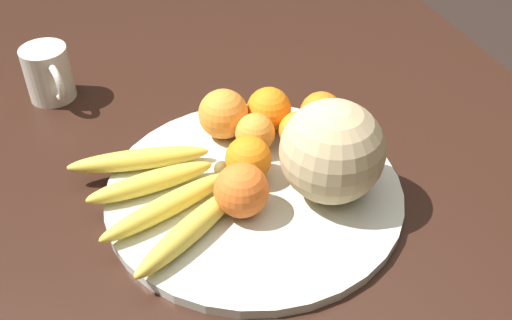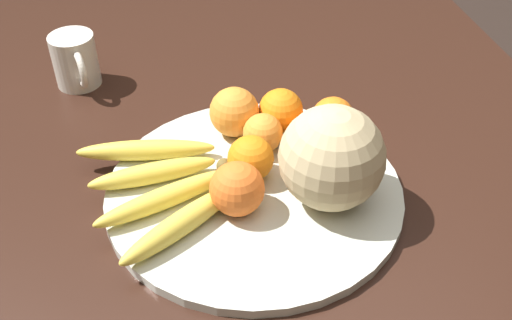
% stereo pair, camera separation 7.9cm
% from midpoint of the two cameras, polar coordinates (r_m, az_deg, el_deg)
% --- Properties ---
extents(kitchen_table, '(1.69, 1.09, 0.73)m').
position_cam_midpoint_polar(kitchen_table, '(0.89, 2.39, -7.14)').
color(kitchen_table, black).
rests_on(kitchen_table, ground_plane).
extents(fruit_bowl, '(0.41, 0.41, 0.01)m').
position_cam_midpoint_polar(fruit_bowl, '(0.83, 2.73, -3.13)').
color(fruit_bowl, beige).
rests_on(fruit_bowl, kitchen_table).
extents(melon, '(0.14, 0.14, 0.14)m').
position_cam_midpoint_polar(melon, '(0.78, 10.14, 0.08)').
color(melon, tan).
rests_on(melon, fruit_bowl).
extents(banana_bunch, '(0.25, 0.23, 0.03)m').
position_cam_midpoint_polar(banana_bunch, '(0.81, -6.17, -2.49)').
color(banana_bunch, brown).
rests_on(banana_bunch, fruit_bowl).
extents(orange_front_left, '(0.07, 0.07, 0.07)m').
position_cam_midpoint_polar(orange_front_left, '(0.91, 9.83, 3.84)').
color(orange_front_left, orange).
rests_on(orange_front_left, fruit_bowl).
extents(orange_front_right, '(0.06, 0.06, 0.06)m').
position_cam_midpoint_polar(orange_front_right, '(0.82, 1.95, 0.01)').
color(orange_front_right, orange).
rests_on(orange_front_right, fruit_bowl).
extents(orange_mid_center, '(0.07, 0.07, 0.07)m').
position_cam_midpoint_polar(orange_mid_center, '(0.77, 1.13, -2.89)').
color(orange_mid_center, orange).
rests_on(orange_mid_center, fruit_bowl).
extents(orange_back_left, '(0.07, 0.07, 0.07)m').
position_cam_midpoint_polar(orange_back_left, '(0.91, 4.87, 4.61)').
color(orange_back_left, orange).
rests_on(orange_back_left, fruit_bowl).
extents(orange_back_right, '(0.06, 0.06, 0.06)m').
position_cam_midpoint_polar(orange_back_right, '(0.87, 7.45, 2.28)').
color(orange_back_right, orange).
rests_on(orange_back_right, fruit_bowl).
extents(orange_top_small, '(0.08, 0.08, 0.08)m').
position_cam_midpoint_polar(orange_top_small, '(0.90, 0.44, 4.51)').
color(orange_top_small, orange).
rests_on(orange_top_small, fruit_bowl).
extents(orange_side_extra, '(0.06, 0.06, 0.06)m').
position_cam_midpoint_polar(orange_side_extra, '(0.87, 3.25, 2.47)').
color(orange_side_extra, orange).
rests_on(orange_side_extra, fruit_bowl).
extents(ceramic_mug, '(0.11, 0.08, 0.09)m').
position_cam_midpoint_polar(ceramic_mug, '(1.07, -14.78, 9.04)').
color(ceramic_mug, beige).
rests_on(ceramic_mug, kitchen_table).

